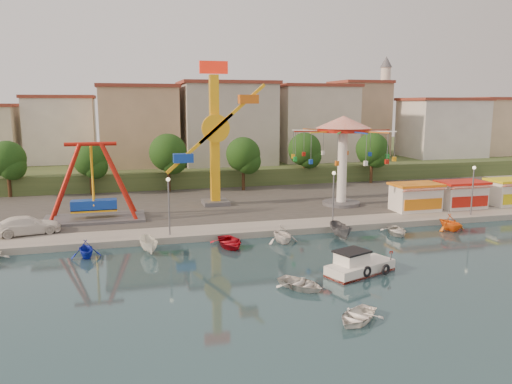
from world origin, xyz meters
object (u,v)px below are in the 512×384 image
object	(u,v)px
wave_swinger	(343,140)
rowboat_a	(301,284)
cabin_motorboat	(358,267)
kamikaze_tower	(218,138)
van	(27,225)
pirate_ship_ride	(93,184)

from	to	relation	value
wave_swinger	rowboat_a	distance (m)	27.53
cabin_motorboat	rowboat_a	world-z (taller)	cabin_motorboat
kamikaze_tower	van	size ratio (longest dim) A/B	2.86
kamikaze_tower	wave_swinger	bearing A→B (deg)	-14.96
rowboat_a	van	distance (m)	26.86
pirate_ship_ride	rowboat_a	bearing A→B (deg)	-56.99
wave_swinger	van	xyz separation A→B (m)	(-33.36, -4.98, -6.76)
cabin_motorboat	rowboat_a	distance (m)	5.48
kamikaze_tower	wave_swinger	distance (m)	14.37
cabin_motorboat	van	distance (m)	29.89
kamikaze_tower	van	xyz separation A→B (m)	(-19.48, -8.69, -6.99)
wave_swinger	cabin_motorboat	size ratio (longest dim) A/B	1.99
kamikaze_tower	van	world-z (taller)	kamikaze_tower
kamikaze_tower	pirate_ship_ride	bearing A→B (deg)	-162.37
pirate_ship_ride	rowboat_a	world-z (taller)	pirate_ship_ride
kamikaze_tower	van	bearing A→B (deg)	-155.97
wave_swinger	rowboat_a	size ratio (longest dim) A/B	3.34
pirate_ship_ride	cabin_motorboat	distance (m)	28.45
wave_swinger	rowboat_a	xyz separation A→B (m)	(-13.29, -22.80, -7.84)
wave_swinger	rowboat_a	world-z (taller)	wave_swinger
kamikaze_tower	cabin_motorboat	world-z (taller)	kamikaze_tower
pirate_ship_ride	cabin_motorboat	xyz separation A→B (m)	(19.54, -20.30, -3.88)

